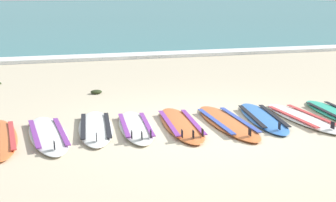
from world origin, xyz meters
TOP-DOWN VIEW (x-y plane):
  - ground_plane at (0.00, 0.00)m, footprint 80.00×80.00m
  - sea at (0.00, 38.00)m, footprint 80.00×60.00m
  - wave_foam_strip at (0.00, 8.43)m, footprint 80.00×0.87m
  - surfboard_1 at (-2.48, 0.34)m, footprint 0.64×2.24m
  - surfboard_2 at (-1.73, 0.52)m, footprint 0.81×2.20m
  - surfboard_3 at (-1.10, 0.38)m, footprint 0.73×2.08m
  - surfboard_4 at (-0.36, 0.31)m, footprint 0.80×2.30m
  - surfboard_5 at (0.42, 0.22)m, footprint 0.66×2.36m
  - surfboard_6 at (1.11, 0.31)m, footprint 0.89×2.22m
  - surfboard_7 at (1.76, 0.13)m, footprint 0.61×2.18m
  - surfboard_8 at (2.49, 0.23)m, footprint 0.70×2.09m
  - seaweed_clump_by_the_boards at (-1.30, 3.25)m, footprint 0.24×0.20m

SIDE VIEW (x-z plane):
  - ground_plane at x=0.00m, z-range 0.00..0.00m
  - surfboard_5 at x=0.42m, z-range -0.05..0.13m
  - surfboard_1 at x=-2.48m, z-range -0.05..0.13m
  - surfboard_7 at x=1.76m, z-range -0.05..0.13m
  - surfboard_6 at x=1.11m, z-range -0.05..0.13m
  - surfboard_2 at x=-1.73m, z-range -0.05..0.13m
  - surfboard_8 at x=2.49m, z-range -0.05..0.13m
  - surfboard_4 at x=-0.36m, z-range -0.05..0.13m
  - surfboard_3 at x=-1.10m, z-range -0.05..0.13m
  - seaweed_clump_by_the_boards at x=-1.30m, z-range 0.00..0.09m
  - sea at x=0.00m, z-range 0.00..0.10m
  - wave_foam_strip at x=0.00m, z-range 0.00..0.11m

